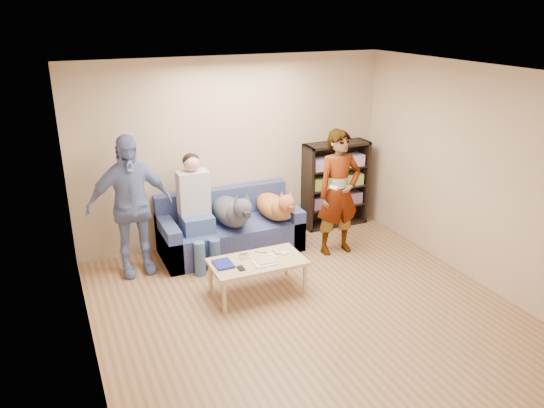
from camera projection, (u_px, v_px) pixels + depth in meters
name	position (u px, v px, depth m)	size (l,w,h in m)	color
ground	(317.00, 322.00, 5.72)	(5.00, 5.00, 0.00)	brown
ceiling	(325.00, 76.00, 4.81)	(5.00, 5.00, 0.00)	white
wall_back	(235.00, 151.00, 7.41)	(4.50, 4.50, 0.00)	tan
wall_front	(525.00, 349.00, 3.13)	(4.50, 4.50, 0.00)	tan
wall_left	(84.00, 249.00, 4.42)	(5.00, 5.00, 0.00)	tan
wall_right	(492.00, 181.00, 6.12)	(5.00, 5.00, 0.00)	tan
blanket	(281.00, 214.00, 7.34)	(0.37, 0.32, 0.13)	#ADACB1
person_standing_right	(339.00, 193.00, 7.08)	(0.63, 0.41, 1.72)	gray
person_standing_left	(130.00, 206.00, 6.50)	(1.05, 0.44, 1.80)	#727FB7
held_controller	(334.00, 188.00, 6.78)	(0.04, 0.12, 0.03)	white
notebook_blue	(223.00, 264.00, 6.06)	(0.20, 0.26, 0.03)	navy
papers	(265.00, 263.00, 6.10)	(0.26, 0.20, 0.01)	white
magazine	(266.00, 260.00, 6.13)	(0.22, 0.17, 0.01)	#B8B393
camera_silver	(244.00, 256.00, 6.22)	(0.11, 0.06, 0.05)	silver
controller_a	(276.00, 252.00, 6.36)	(0.04, 0.13, 0.03)	silver
controller_b	(285.00, 253.00, 6.32)	(0.09, 0.06, 0.03)	white
headphone_cup_a	(274.00, 257.00, 6.23)	(0.07, 0.07, 0.02)	white
headphone_cup_b	(271.00, 255.00, 6.30)	(0.07, 0.07, 0.02)	white
pen_orange	(261.00, 266.00, 6.03)	(0.01, 0.01, 0.14)	orange
pen_black	(261.00, 252.00, 6.37)	(0.01, 0.01, 0.14)	black
wallet	(241.00, 268.00, 5.97)	(0.07, 0.12, 0.01)	black
sofa	(229.00, 231.00, 7.33)	(1.90, 0.85, 0.82)	#515B93
person_seated	(196.00, 206.00, 6.86)	(0.40, 0.73, 1.47)	#455999
dog_gray	(232.00, 211.00, 7.06)	(0.40, 1.25, 0.59)	#484C52
dog_tan	(275.00, 206.00, 7.29)	(0.37, 1.15, 0.54)	#B85A38
coffee_table	(257.00, 264.00, 6.19)	(1.10, 0.60, 0.42)	#CFB77F
bookshelf	(335.00, 183.00, 8.07)	(1.00, 0.34, 1.30)	black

